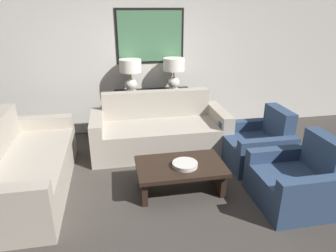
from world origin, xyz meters
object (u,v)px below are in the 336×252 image
table_lamp_left (131,70)px  armchair_near_camera (297,182)px  table_lamp_right (174,69)px  couch_by_back_wall (160,132)px  coffee_table (180,171)px  armchair_near_back_wall (258,146)px  decorative_bowl (185,164)px  couch_by_side (24,169)px  console_table (153,112)px

table_lamp_left → armchair_near_camera: (1.72, -2.43, -0.89)m
table_lamp_right → couch_by_back_wall: table_lamp_right is taller
table_lamp_right → coffee_table: size_ratio=0.52×
armchair_near_back_wall → coffee_table: bearing=-158.7°
decorative_bowl → couch_by_side: bearing=168.0°
coffee_table → table_lamp_left: bearing=102.9°
table_lamp_right → armchair_near_camera: table_lamp_right is taller
armchair_near_camera → console_table: bearing=118.9°
table_lamp_right → couch_by_side: size_ratio=0.26×
couch_by_back_wall → coffee_table: size_ratio=1.96×
couch_by_side → armchair_near_back_wall: (3.18, 0.14, -0.03)m
couch_by_side → table_lamp_right: bearing=35.4°
couch_by_back_wall → armchair_near_back_wall: size_ratio=2.46×
decorative_bowl → table_lamp_left: bearing=103.7°
couch_by_back_wall → armchair_near_camera: couch_by_back_wall is taller
couch_by_side → decorative_bowl: size_ratio=6.85×
armchair_near_back_wall → couch_by_side: bearing=-177.5°
console_table → decorative_bowl: console_table is taller
decorative_bowl → armchair_near_camera: 1.32m
console_table → table_lamp_right: (0.38, -0.00, 0.77)m
console_table → table_lamp_left: size_ratio=2.40×
console_table → couch_by_side: 2.43m
table_lamp_left → armchair_near_back_wall: size_ratio=0.65×
console_table → couch_by_side: (-1.84, -1.58, -0.10)m
table_lamp_right → couch_by_back_wall: size_ratio=0.26×
couch_by_side → armchair_near_back_wall: bearing=2.5°
armchair_near_camera → decorative_bowl: bearing=160.3°
couch_by_back_wall → couch_by_side: size_ratio=1.00×
couch_by_side → table_lamp_left: bearing=47.1°
console_table → armchair_near_camera: bearing=-61.1°
coffee_table → armchair_near_camera: 1.37m
console_table → couch_by_side: bearing=-139.4°
decorative_bowl → coffee_table: bearing=127.6°
couch_by_back_wall → console_table: bearing=90.0°
table_lamp_left → table_lamp_right: 0.75m
couch_by_side → coffee_table: couch_by_side is taller
decorative_bowl → armchair_near_back_wall: (1.23, 0.55, -0.12)m
table_lamp_left → table_lamp_right: same height
couch_by_side → armchair_near_back_wall: couch_by_side is taller
couch_by_side → armchair_near_back_wall: size_ratio=2.46×
decorative_bowl → armchair_near_back_wall: 1.36m
couch_by_side → coffee_table: bearing=-10.7°
table_lamp_right → coffee_table: table_lamp_right is taller
table_lamp_left → coffee_table: table_lamp_left is taller
console_table → table_lamp_right: table_lamp_right is taller
table_lamp_right → armchair_near_camera: bearing=-68.3°
armchair_near_back_wall → armchair_near_camera: same height
couch_by_back_wall → couch_by_side: (-1.84, -0.87, 0.00)m
table_lamp_right → coffee_table: 2.16m
armchair_near_back_wall → console_table: bearing=133.0°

